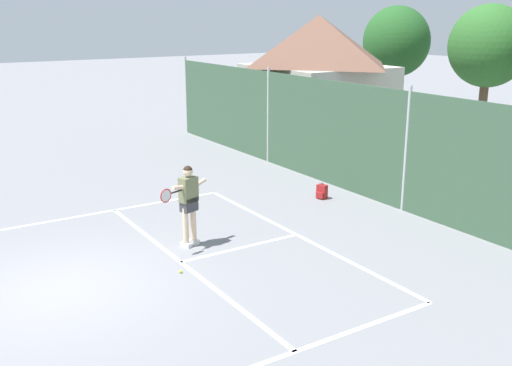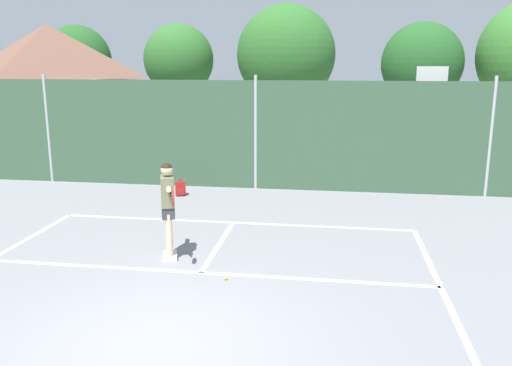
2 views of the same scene
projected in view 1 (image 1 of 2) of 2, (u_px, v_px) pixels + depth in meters
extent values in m
plane|color=gray|center=(62.00, 290.00, 11.22)|extent=(120.00, 120.00, 0.00)
cube|color=white|center=(296.00, 235.00, 14.06)|extent=(8.20, 0.10, 0.01)
cube|color=white|center=(17.00, 227.00, 14.55)|extent=(0.10, 11.00, 0.01)
cube|color=white|center=(181.00, 262.00, 12.49)|extent=(8.20, 0.10, 0.01)
cube|color=white|center=(241.00, 248.00, 13.26)|extent=(0.10, 2.97, 0.01)
cube|color=#38563D|center=(406.00, 152.00, 15.43)|extent=(26.00, 0.05, 3.16)
cylinder|color=#B2B2B7|center=(186.00, 95.00, 25.97)|extent=(0.09, 0.09, 3.31)
cylinder|color=#B2B2B7|center=(268.00, 115.00, 20.69)|extent=(0.09, 0.09, 3.31)
cylinder|color=#B2B2B7|center=(406.00, 149.00, 15.41)|extent=(0.09, 0.09, 3.31)
cube|color=beige|center=(317.00, 104.00, 24.05)|extent=(5.03, 4.53, 3.10)
pyramid|color=brown|center=(319.00, 40.00, 23.37)|extent=(5.43, 4.89, 1.95)
cylinder|color=brown|center=(393.00, 96.00, 29.21)|extent=(0.36, 0.36, 2.38)
ellipsoid|color=#235623|center=(396.00, 41.00, 28.49)|extent=(3.36, 3.03, 3.36)
cylinder|color=brown|center=(482.00, 110.00, 24.99)|extent=(0.36, 0.36, 2.38)
ellipsoid|color=#2D6628|center=(489.00, 46.00, 24.27)|extent=(3.37, 3.03, 3.37)
cube|color=silver|center=(194.00, 242.00, 13.49)|extent=(0.28, 0.19, 0.10)
cube|color=silver|center=(186.00, 245.00, 13.32)|extent=(0.28, 0.19, 0.10)
cylinder|color=beige|center=(193.00, 223.00, 13.37)|extent=(0.13, 0.13, 0.82)
cylinder|color=beige|center=(186.00, 225.00, 13.19)|extent=(0.13, 0.13, 0.82)
cube|color=#38383D|center=(189.00, 204.00, 13.15)|extent=(0.34, 0.42, 0.32)
cube|color=#6B704C|center=(188.00, 189.00, 13.06)|extent=(0.35, 0.45, 0.56)
sphere|color=beige|center=(188.00, 171.00, 12.95)|extent=(0.22, 0.22, 0.22)
sphere|color=black|center=(188.00, 170.00, 12.94)|extent=(0.21, 0.21, 0.21)
cylinder|color=beige|center=(182.00, 187.00, 12.87)|extent=(0.26, 0.56, 0.17)
cylinder|color=beige|center=(197.00, 184.00, 13.25)|extent=(0.24, 0.51, 0.22)
cylinder|color=black|center=(177.00, 192.00, 12.72)|extent=(0.13, 0.30, 0.04)
torus|color=red|center=(166.00, 196.00, 12.43)|extent=(0.12, 0.30, 0.30)
cylinder|color=silver|center=(166.00, 196.00, 12.43)|extent=(0.09, 0.25, 0.26)
sphere|color=#CCE033|center=(181.00, 272.00, 11.96)|extent=(0.07, 0.07, 0.07)
cube|color=maroon|center=(322.00, 192.00, 16.80)|extent=(0.32, 0.26, 0.40)
cube|color=maroon|center=(320.00, 195.00, 16.73)|extent=(0.23, 0.13, 0.18)
torus|color=black|center=(322.00, 184.00, 16.74)|extent=(0.09, 0.04, 0.09)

